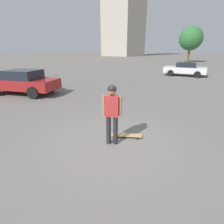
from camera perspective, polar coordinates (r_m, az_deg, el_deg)
name	(u,v)px	position (r m, az deg, el deg)	size (l,w,h in m)	color
ground_plane	(112,143)	(5.29, 0.00, -10.14)	(220.00, 220.00, 0.00)	slate
person	(112,110)	(4.85, 0.00, 0.78)	(0.48, 0.36, 1.76)	#262628
skateboard	(127,135)	(5.61, 4.76, -7.57)	(0.94, 0.74, 0.08)	tan
car_parked_near	(23,82)	(12.11, -27.10, 8.81)	(4.61, 3.40, 1.46)	maroon
car_parked_far	(185,69)	(19.94, 22.72, 12.84)	(4.34, 2.70, 1.33)	silver
tree_distant	(191,39)	(40.58, 24.35, 21.02)	(4.52, 4.52, 6.84)	brown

